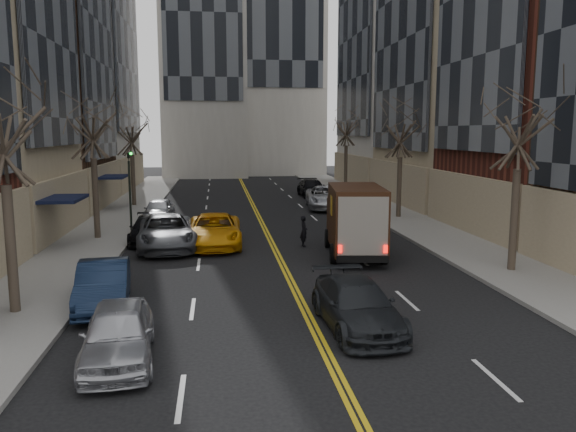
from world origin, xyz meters
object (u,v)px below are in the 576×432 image
object	(u,v)px
ups_truck	(355,221)
observer_sedan	(357,305)
taxi	(214,230)
pedestrian	(304,231)

from	to	relation	value
ups_truck	observer_sedan	bearing A→B (deg)	-96.21
taxi	pedestrian	bearing A→B (deg)	-7.94
ups_truck	pedestrian	size ratio (longest dim) A/B	3.99
observer_sedan	taxi	world-z (taller)	taxi
observer_sedan	pedestrian	xyz separation A→B (m)	(0.26, 11.47, 0.08)
observer_sedan	pedestrian	distance (m)	11.47
ups_truck	pedestrian	bearing A→B (deg)	137.16
taxi	pedestrian	world-z (taller)	taxi
taxi	observer_sedan	bearing A→B (deg)	-70.88
ups_truck	pedestrian	world-z (taller)	ups_truck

